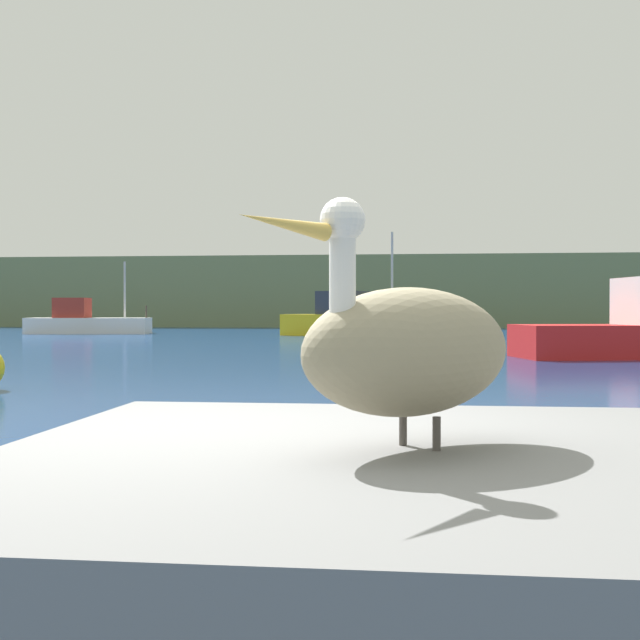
% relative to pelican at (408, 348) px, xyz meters
% --- Properties ---
extents(ground_plane, '(260.00, 260.00, 0.00)m').
position_rel_pelican_xyz_m(ground_plane, '(-0.90, 0.68, -1.24)').
color(ground_plane, navy).
extents(hillside_backdrop, '(140.00, 10.55, 5.48)m').
position_rel_pelican_xyz_m(hillside_backdrop, '(-0.90, 63.23, 1.50)').
color(hillside_backdrop, '#6B7A51').
rests_on(hillside_backdrop, ground).
extents(pier_dock, '(3.06, 2.81, 0.87)m').
position_rel_pelican_xyz_m(pier_dock, '(0.01, 0.01, -0.80)').
color(pier_dock, slate).
rests_on(pier_dock, ground).
extents(pelican, '(1.04, 1.13, 0.89)m').
position_rel_pelican_xyz_m(pelican, '(0.00, 0.00, 0.00)').
color(pelican, gray).
rests_on(pelican, pier_dock).
extents(fishing_boat_white, '(7.02, 3.21, 4.11)m').
position_rel_pelican_xyz_m(fishing_boat_white, '(-18.49, 41.83, -0.57)').
color(fishing_boat_white, white).
rests_on(fishing_boat_white, ground).
extents(fishing_boat_yellow, '(7.74, 4.82, 5.31)m').
position_rel_pelican_xyz_m(fishing_boat_yellow, '(-3.17, 39.46, -0.41)').
color(fishing_boat_yellow, yellow).
rests_on(fishing_boat_yellow, ground).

